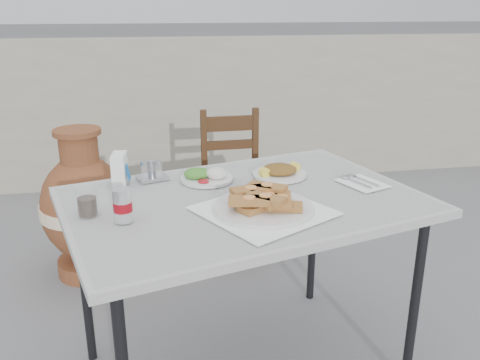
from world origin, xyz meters
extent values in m
cylinder|color=black|center=(0.58, -0.20, 0.37)|extent=(0.04, 0.04, 0.73)
cylinder|color=black|center=(-0.68, 0.18, 0.37)|extent=(0.04, 0.04, 0.73)
cylinder|color=black|center=(0.39, 0.48, 0.37)|extent=(0.04, 0.04, 0.73)
cube|color=white|center=(-0.05, -0.01, 0.76)|extent=(1.47, 1.18, 0.03)
cube|color=white|center=(-0.05, -0.01, 0.78)|extent=(1.42, 1.13, 0.01)
cube|color=white|center=(-0.01, -0.16, 0.78)|extent=(0.53, 0.53, 0.00)
cylinder|color=silver|center=(-0.01, -0.16, 0.79)|extent=(0.34, 0.34, 0.02)
cylinder|color=silver|center=(-0.01, -0.16, 0.79)|extent=(0.36, 0.36, 0.01)
cylinder|color=silver|center=(-0.16, 0.20, 0.79)|extent=(0.21, 0.21, 0.01)
ellipsoid|color=white|center=(-0.13, 0.19, 0.81)|extent=(0.09, 0.09, 0.05)
ellipsoid|color=#297421|center=(-0.20, 0.21, 0.81)|extent=(0.11, 0.10, 0.04)
cylinder|color=red|center=(-0.18, 0.14, 0.80)|extent=(0.04, 0.04, 0.01)
cylinder|color=silver|center=(0.14, 0.21, 0.79)|extent=(0.22, 0.22, 0.01)
ellipsoid|color=#2C681A|center=(0.14, 0.21, 0.81)|extent=(0.15, 0.13, 0.04)
cylinder|color=yellow|center=(0.07, 0.18, 0.81)|extent=(0.05, 0.04, 0.04)
cylinder|color=yellow|center=(0.21, 0.23, 0.81)|extent=(0.05, 0.04, 0.04)
cylinder|color=white|center=(-0.48, -0.16, 0.84)|extent=(0.06, 0.06, 0.11)
cylinder|color=#A10B16|center=(-0.48, -0.16, 0.83)|extent=(0.06, 0.06, 0.03)
cylinder|color=silver|center=(-0.48, -0.16, 0.89)|extent=(0.06, 0.06, 0.00)
cylinder|color=white|center=(-0.60, -0.08, 0.83)|extent=(0.07, 0.07, 0.10)
cylinder|color=black|center=(-0.60, -0.08, 0.81)|extent=(0.06, 0.06, 0.06)
cube|color=white|center=(-0.51, 0.22, 0.84)|extent=(0.06, 0.11, 0.12)
cube|color=blue|center=(-0.48, 0.22, 0.83)|extent=(0.02, 0.05, 0.07)
cube|color=silver|center=(-0.38, 0.26, 0.79)|extent=(0.14, 0.12, 0.01)
cylinder|color=white|center=(-0.41, 0.23, 0.83)|extent=(0.03, 0.03, 0.07)
cylinder|color=white|center=(-0.35, 0.23, 0.83)|extent=(0.03, 0.03, 0.07)
cylinder|color=silver|center=(-0.38, 0.28, 0.82)|extent=(0.03, 0.03, 0.06)
cube|color=white|center=(0.44, 0.05, 0.78)|extent=(0.20, 0.22, 0.00)
cube|color=silver|center=(0.42, 0.04, 0.79)|extent=(0.06, 0.14, 0.00)
ellipsoid|color=silver|center=(0.39, 0.12, 0.79)|extent=(0.04, 0.05, 0.01)
cube|color=silver|center=(0.46, 0.06, 0.79)|extent=(0.06, 0.13, 0.00)
cube|color=silver|center=(0.43, 0.13, 0.79)|extent=(0.03, 0.05, 0.00)
cube|color=#351C0E|center=(-0.05, 0.95, 0.20)|extent=(0.04, 0.04, 0.40)
cube|color=#351C0E|center=(0.27, 0.95, 0.20)|extent=(0.04, 0.04, 0.40)
cube|color=#351C0E|center=(-0.06, 1.27, 0.20)|extent=(0.04, 0.04, 0.40)
cube|color=#351C0E|center=(0.26, 1.28, 0.20)|extent=(0.04, 0.04, 0.40)
cube|color=maroon|center=(0.11, 1.11, 0.43)|extent=(0.38, 0.38, 0.04)
cube|color=#351C0E|center=(-0.06, 1.27, 0.63)|extent=(0.04, 0.04, 0.45)
cube|color=#351C0E|center=(0.26, 1.28, 0.63)|extent=(0.04, 0.04, 0.45)
cube|color=#351C0E|center=(0.10, 1.27, 0.76)|extent=(0.36, 0.03, 0.09)
cube|color=#351C0E|center=(0.10, 1.27, 0.63)|extent=(0.36, 0.03, 0.05)
cylinder|color=brown|center=(-0.76, 0.96, 0.05)|extent=(0.36, 0.36, 0.09)
ellipsoid|color=brown|center=(-0.76, 0.96, 0.40)|extent=(0.47, 0.47, 0.59)
cylinder|color=beige|center=(-0.76, 0.96, 0.40)|extent=(0.48, 0.48, 0.07)
cylinder|color=brown|center=(-0.76, 0.96, 0.72)|extent=(0.20, 0.20, 0.18)
cylinder|color=brown|center=(-0.76, 0.96, 0.82)|extent=(0.25, 0.25, 0.03)
cube|color=#9F9A84|center=(0.00, 2.50, 0.60)|extent=(6.00, 0.25, 1.20)
camera|label=1|loc=(-0.38, -1.73, 1.46)|focal=38.00mm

